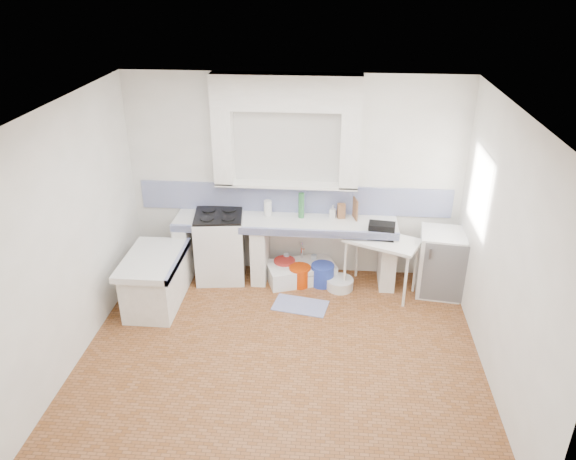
# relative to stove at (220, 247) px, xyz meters

# --- Properties ---
(floor) EXTENTS (4.50, 4.50, 0.00)m
(floor) POSITION_rel_stove_xyz_m (1.00, -1.68, -0.47)
(floor) COLOR brown
(floor) RESTS_ON ground
(ceiling) EXTENTS (4.50, 4.50, 0.00)m
(ceiling) POSITION_rel_stove_xyz_m (1.00, -1.68, 2.33)
(ceiling) COLOR white
(ceiling) RESTS_ON ground
(wall_back) EXTENTS (4.50, 0.00, 4.50)m
(wall_back) POSITION_rel_stove_xyz_m (1.00, 0.32, 0.93)
(wall_back) COLOR white
(wall_back) RESTS_ON ground
(wall_front) EXTENTS (4.50, 0.00, 4.50)m
(wall_front) POSITION_rel_stove_xyz_m (1.00, -3.68, 0.93)
(wall_front) COLOR white
(wall_front) RESTS_ON ground
(wall_left) EXTENTS (0.00, 4.50, 4.50)m
(wall_left) POSITION_rel_stove_xyz_m (-1.25, -1.68, 0.93)
(wall_left) COLOR white
(wall_left) RESTS_ON ground
(wall_right) EXTENTS (0.00, 4.50, 4.50)m
(wall_right) POSITION_rel_stove_xyz_m (3.25, -1.68, 0.93)
(wall_right) COLOR white
(wall_right) RESTS_ON ground
(alcove_mass) EXTENTS (1.90, 0.25, 0.45)m
(alcove_mass) POSITION_rel_stove_xyz_m (0.90, 0.20, 2.11)
(alcove_mass) COLOR white
(alcove_mass) RESTS_ON ground
(window_frame) EXTENTS (0.35, 0.86, 1.06)m
(window_frame) POSITION_rel_stove_xyz_m (3.43, -0.48, 1.13)
(window_frame) COLOR #3B2213
(window_frame) RESTS_ON ground
(lace_valance) EXTENTS (0.01, 0.84, 0.24)m
(lace_valance) POSITION_rel_stove_xyz_m (3.28, -0.48, 1.51)
(lace_valance) COLOR white
(lace_valance) RESTS_ON ground
(counter_slab) EXTENTS (3.00, 0.60, 0.08)m
(counter_slab) POSITION_rel_stove_xyz_m (0.90, 0.02, 0.39)
(counter_slab) COLOR white
(counter_slab) RESTS_ON ground
(counter_lip) EXTENTS (3.00, 0.04, 0.10)m
(counter_lip) POSITION_rel_stove_xyz_m (0.90, -0.26, 0.39)
(counter_lip) COLOR navy
(counter_lip) RESTS_ON ground
(counter_pier_left) EXTENTS (0.20, 0.55, 0.82)m
(counter_pier_left) POSITION_rel_stove_xyz_m (-0.50, 0.02, -0.06)
(counter_pier_left) COLOR white
(counter_pier_left) RESTS_ON ground
(counter_pier_mid) EXTENTS (0.20, 0.55, 0.82)m
(counter_pier_mid) POSITION_rel_stove_xyz_m (0.55, 0.02, -0.06)
(counter_pier_mid) COLOR white
(counter_pier_mid) RESTS_ON ground
(counter_pier_right) EXTENTS (0.20, 0.55, 0.82)m
(counter_pier_right) POSITION_rel_stove_xyz_m (2.30, 0.02, -0.06)
(counter_pier_right) COLOR white
(counter_pier_right) RESTS_ON ground
(peninsula_top) EXTENTS (0.70, 1.10, 0.08)m
(peninsula_top) POSITION_rel_stove_xyz_m (-0.70, -0.78, 0.19)
(peninsula_top) COLOR white
(peninsula_top) RESTS_ON ground
(peninsula_base) EXTENTS (0.60, 1.00, 0.62)m
(peninsula_base) POSITION_rel_stove_xyz_m (-0.70, -0.78, -0.16)
(peninsula_base) COLOR white
(peninsula_base) RESTS_ON ground
(peninsula_lip) EXTENTS (0.04, 1.10, 0.10)m
(peninsula_lip) POSITION_rel_stove_xyz_m (-0.37, -0.78, 0.19)
(peninsula_lip) COLOR navy
(peninsula_lip) RESTS_ON ground
(backsplash) EXTENTS (4.27, 0.03, 0.40)m
(backsplash) POSITION_rel_stove_xyz_m (1.00, 0.31, 0.63)
(backsplash) COLOR navy
(backsplash) RESTS_ON ground
(stove) EXTENTS (0.73, 0.71, 0.93)m
(stove) POSITION_rel_stove_xyz_m (0.00, 0.00, 0.00)
(stove) COLOR white
(stove) RESTS_ON ground
(sink) EXTENTS (1.03, 0.78, 0.22)m
(sink) POSITION_rel_stove_xyz_m (1.13, 0.00, -0.35)
(sink) COLOR white
(sink) RESTS_ON ground
(side_table) EXTENTS (1.06, 0.85, 0.04)m
(side_table) POSITION_rel_stove_xyz_m (2.20, -0.19, -0.08)
(side_table) COLOR white
(side_table) RESTS_ON ground
(fridge) EXTENTS (0.63, 0.63, 0.88)m
(fridge) POSITION_rel_stove_xyz_m (2.99, -0.14, -0.03)
(fridge) COLOR white
(fridge) RESTS_ON ground
(bucket_red) EXTENTS (0.36, 0.36, 0.28)m
(bucket_red) POSITION_rel_stove_xyz_m (0.89, 0.04, -0.33)
(bucket_red) COLOR red
(bucket_red) RESTS_ON ground
(bucket_orange) EXTENTS (0.32, 0.32, 0.28)m
(bucket_orange) POSITION_rel_stove_xyz_m (1.12, -0.13, -0.33)
(bucket_orange) COLOR #CA3703
(bucket_orange) RESTS_ON ground
(bucket_blue) EXTENTS (0.32, 0.32, 0.30)m
(bucket_blue) POSITION_rel_stove_xyz_m (1.43, -0.09, -0.32)
(bucket_blue) COLOR #263FB0
(bucket_blue) RESTS_ON ground
(basin_white) EXTENTS (0.48, 0.48, 0.14)m
(basin_white) POSITION_rel_stove_xyz_m (1.67, -0.18, -0.39)
(basin_white) COLOR white
(basin_white) RESTS_ON ground
(water_bottle_a) EXTENTS (0.09, 0.09, 0.31)m
(water_bottle_a) POSITION_rel_stove_xyz_m (0.91, 0.17, -0.31)
(water_bottle_a) COLOR silver
(water_bottle_a) RESTS_ON ground
(water_bottle_b) EXTENTS (0.09, 0.09, 0.31)m
(water_bottle_b) POSITION_rel_stove_xyz_m (1.30, 0.17, -0.31)
(water_bottle_b) COLOR silver
(water_bottle_b) RESTS_ON ground
(black_bag) EXTENTS (0.36, 0.24, 0.21)m
(black_bag) POSITION_rel_stove_xyz_m (2.18, -0.16, 0.42)
(black_bag) COLOR black
(black_bag) RESTS_ON side_table
(green_bottle_a) EXTENTS (0.08, 0.08, 0.34)m
(green_bottle_a) POSITION_rel_stove_xyz_m (1.11, 0.17, 0.60)
(green_bottle_a) COLOR #30743C
(green_bottle_a) RESTS_ON counter_slab
(green_bottle_b) EXTENTS (0.10, 0.10, 0.35)m
(green_bottle_b) POSITION_rel_stove_xyz_m (1.11, 0.14, 0.61)
(green_bottle_b) COLOR #30743C
(green_bottle_b) RESTS_ON counter_slab
(knife_block) EXTENTS (0.12, 0.10, 0.20)m
(knife_block) POSITION_rel_stove_xyz_m (1.65, 0.17, 0.54)
(knife_block) COLOR #95613B
(knife_block) RESTS_ON counter_slab
(cutting_board) EXTENTS (0.07, 0.21, 0.28)m
(cutting_board) POSITION_rel_stove_xyz_m (1.84, 0.17, 0.58)
(cutting_board) COLOR #95613B
(cutting_board) RESTS_ON counter_slab
(paper_towel) EXTENTS (0.13, 0.13, 0.21)m
(paper_towel) POSITION_rel_stove_xyz_m (0.65, 0.17, 0.54)
(paper_towel) COLOR white
(paper_towel) RESTS_ON counter_slab
(soap_bottle) EXTENTS (0.10, 0.10, 0.18)m
(soap_bottle) POSITION_rel_stove_xyz_m (1.54, 0.17, 0.53)
(soap_bottle) COLOR white
(soap_bottle) RESTS_ON counter_slab
(rug) EXTENTS (0.75, 0.52, 0.01)m
(rug) POSITION_rel_stove_xyz_m (1.16, -0.66, -0.46)
(rug) COLOR #383F96
(rug) RESTS_ON ground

